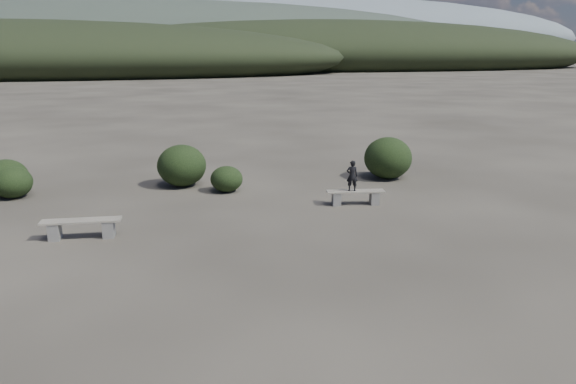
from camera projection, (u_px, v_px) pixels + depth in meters
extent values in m
plane|color=#302C25|center=(288.00, 306.00, 9.59)|extent=(1200.00, 1200.00, 0.00)
cube|color=slate|center=(55.00, 231.00, 12.88)|extent=(0.27, 0.36, 0.40)
cube|color=slate|center=(109.00, 229.00, 13.07)|extent=(0.27, 0.36, 0.40)
cube|color=gray|center=(81.00, 221.00, 12.92)|extent=(1.81, 0.47, 0.05)
cube|color=slate|center=(336.00, 199.00, 15.73)|extent=(0.26, 0.34, 0.36)
cube|color=slate|center=(374.00, 198.00, 15.82)|extent=(0.26, 0.34, 0.36)
cube|color=gray|center=(356.00, 191.00, 15.73)|extent=(1.66, 0.54, 0.05)
imported|color=black|center=(352.00, 176.00, 15.61)|extent=(0.35, 0.26, 0.87)
ellipsoid|color=black|center=(12.00, 182.00, 16.45)|extent=(1.14, 1.14, 0.93)
ellipsoid|color=black|center=(182.00, 166.00, 17.82)|extent=(1.55, 1.55, 1.33)
ellipsoid|color=black|center=(227.00, 179.00, 17.18)|extent=(0.99, 0.99, 0.79)
ellipsoid|color=black|center=(388.00, 158.00, 18.86)|extent=(1.60, 1.60, 1.40)
ellipsoid|color=black|center=(6.00, 178.00, 16.70)|extent=(1.29, 1.29, 1.09)
ellipsoid|color=black|center=(13.00, 58.00, 88.90)|extent=(110.00, 40.00, 12.00)
ellipsoid|color=black|center=(338.00, 54.00, 120.13)|extent=(120.00, 44.00, 14.00)
ellipsoid|color=#303A30|center=(168.00, 44.00, 159.64)|extent=(190.00, 64.00, 24.00)
ellipsoid|color=slate|center=(296.00, 38.00, 305.48)|extent=(340.00, 110.00, 44.00)
ellipsoid|color=gray|center=(118.00, 36.00, 378.73)|extent=(460.00, 140.00, 56.00)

